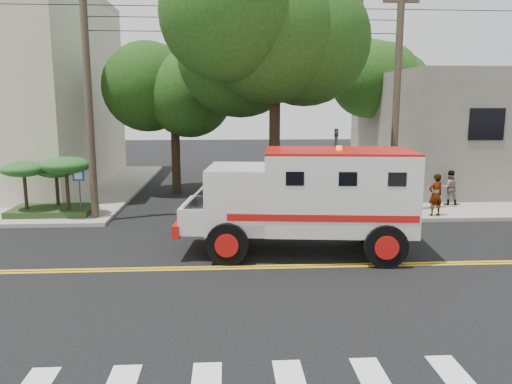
{
  "coord_description": "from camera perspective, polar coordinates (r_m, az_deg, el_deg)",
  "views": [
    {
      "loc": [
        -0.43,
        -13.44,
        4.57
      ],
      "look_at": [
        0.56,
        3.13,
        1.6
      ],
      "focal_mm": 35.0,
      "sensor_mm": 36.0,
      "label": 1
    }
  ],
  "objects": [
    {
      "name": "ground",
      "position": [
        14.2,
        -1.51,
        -8.63
      ],
      "size": [
        100.0,
        100.0,
        0.0
      ],
      "primitive_type": "plane",
      "color": "black",
      "rests_on": "ground"
    },
    {
      "name": "sidewalk_ne",
      "position": [
        30.66,
        23.67,
        0.85
      ],
      "size": [
        17.0,
        17.0,
        0.15
      ],
      "primitive_type": "cube",
      "color": "gray",
      "rests_on": "ground"
    },
    {
      "name": "tree_main",
      "position": [
        19.97,
        3.61,
        17.69
      ],
      "size": [
        6.08,
        5.7,
        9.85
      ],
      "color": "black",
      "rests_on": "ground"
    },
    {
      "name": "palm_planter",
      "position": [
        21.46,
        -22.43,
        1.54
      ],
      "size": [
        3.52,
        2.63,
        2.36
      ],
      "color": "#1E3314",
      "rests_on": "sidewalk_nw"
    },
    {
      "name": "utility_pole_right",
      "position": [
        20.76,
        15.74,
        9.58
      ],
      "size": [
        0.28,
        0.28,
        9.0
      ],
      "primitive_type": "cylinder",
      "color": "#382D23",
      "rests_on": "ground"
    },
    {
      "name": "traffic_signal",
      "position": [
        19.65,
        9.07,
        3.16
      ],
      "size": [
        0.15,
        0.18,
        3.6
      ],
      "color": "#3F3F42",
      "rests_on": "ground"
    },
    {
      "name": "building_right",
      "position": [
        31.51,
        26.1,
        6.53
      ],
      "size": [
        14.0,
        12.0,
        6.0
      ],
      "primitive_type": "cube",
      "color": "#656056",
      "rests_on": "sidewalk_ne"
    },
    {
      "name": "armored_truck",
      "position": [
        15.19,
        5.92,
        -0.35
      ],
      "size": [
        7.25,
        3.45,
        3.19
      ],
      "rotation": [
        0.0,
        0.0,
        -0.11
      ],
      "color": "silver",
      "rests_on": "ground"
    },
    {
      "name": "accessibility_sign",
      "position": [
        20.7,
        -19.55,
        0.65
      ],
      "size": [
        0.45,
        0.1,
        2.02
      ],
      "color": "#3F3F42",
      "rests_on": "ground"
    },
    {
      "name": "tree_left",
      "position": [
        25.35,
        -8.7,
        12.65
      ],
      "size": [
        4.48,
        4.2,
        7.7
      ],
      "color": "black",
      "rests_on": "ground"
    },
    {
      "name": "utility_pole_left",
      "position": [
        20.12,
        -18.55,
        9.43
      ],
      "size": [
        0.28,
        0.28,
        9.0
      ],
      "primitive_type": "cylinder",
      "color": "#382D23",
      "rests_on": "ground"
    },
    {
      "name": "pedestrian_b",
      "position": [
        23.46,
        21.24,
        0.48
      ],
      "size": [
        0.79,
        0.64,
        1.53
      ],
      "primitive_type": "imported",
      "rotation": [
        0.0,
        0.0,
        3.05
      ],
      "color": "gray",
      "rests_on": "sidewalk_ne"
    },
    {
      "name": "tree_right",
      "position": [
        30.69,
        14.56,
        12.67
      ],
      "size": [
        4.8,
        4.5,
        8.2
      ],
      "color": "black",
      "rests_on": "ground"
    },
    {
      "name": "pedestrian_a",
      "position": [
        20.97,
        19.84,
        -0.3
      ],
      "size": [
        0.69,
        0.53,
        1.68
      ],
      "primitive_type": "imported",
      "rotation": [
        0.0,
        0.0,
        3.38
      ],
      "color": "gray",
      "rests_on": "sidewalk_ne"
    }
  ]
}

